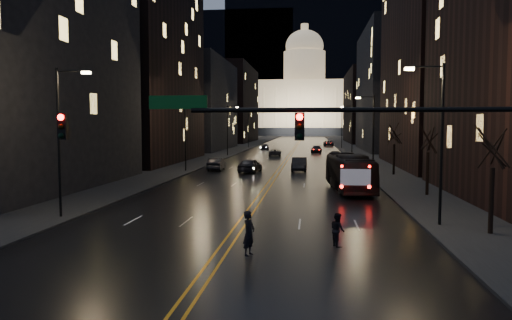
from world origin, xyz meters
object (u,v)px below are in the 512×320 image
(traffic_signal, at_px, (367,141))
(pedestrian_a, at_px, (249,233))
(oncoming_car_a, at_px, (250,165))
(oncoming_car_b, at_px, (216,164))
(pedestrian_b, at_px, (338,230))
(bus, at_px, (349,173))
(receding_car_a, at_px, (299,164))

(traffic_signal, relative_size, pedestrian_a, 8.82)
(traffic_signal, xyz_separation_m, oncoming_car_a, (-9.11, 39.82, -4.25))
(oncoming_car_b, bearing_deg, pedestrian_b, 107.63)
(bus, distance_m, receding_car_a, 18.09)
(receding_car_a, bearing_deg, oncoming_car_b, -178.86)
(traffic_signal, distance_m, pedestrian_b, 6.64)
(bus, bearing_deg, pedestrian_b, -101.11)
(oncoming_car_a, distance_m, pedestrian_a, 37.13)
(oncoming_car_b, height_order, receding_car_a, receding_car_a)
(pedestrian_a, distance_m, pedestrian_b, 4.41)
(bus, height_order, pedestrian_b, bus)
(bus, bearing_deg, oncoming_car_b, 125.30)
(bus, xyz_separation_m, oncoming_car_a, (-10.38, 14.91, -0.71))
(oncoming_car_a, height_order, receding_car_a, oncoming_car_a)
(oncoming_car_b, bearing_deg, oncoming_car_a, 150.36)
(traffic_signal, distance_m, oncoming_car_a, 41.07)
(traffic_signal, xyz_separation_m, oncoming_car_b, (-13.59, 42.22, -4.32))
(oncoming_car_a, xyz_separation_m, oncoming_car_b, (-4.49, 2.41, -0.08))
(oncoming_car_b, xyz_separation_m, pedestrian_b, (12.86, -37.22, 0.01))
(pedestrian_b, bearing_deg, bus, -26.94)
(bus, bearing_deg, pedestrian_a, -110.42)
(oncoming_car_a, bearing_deg, oncoming_car_b, -20.45)
(traffic_signal, relative_size, oncoming_car_b, 3.66)
(bus, bearing_deg, receding_car_a, 99.67)
(oncoming_car_a, height_order, pedestrian_b, oncoming_car_a)
(pedestrian_b, bearing_deg, oncoming_car_a, -7.66)
(traffic_signal, xyz_separation_m, pedestrian_b, (-0.73, 5.00, -4.31))
(pedestrian_b, bearing_deg, pedestrian_a, 96.45)
(bus, height_order, pedestrian_a, bus)
(receding_car_a, bearing_deg, bus, -74.60)
(oncoming_car_b, bearing_deg, traffic_signal, 106.41)
(traffic_signal, height_order, receding_car_a, traffic_signal)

